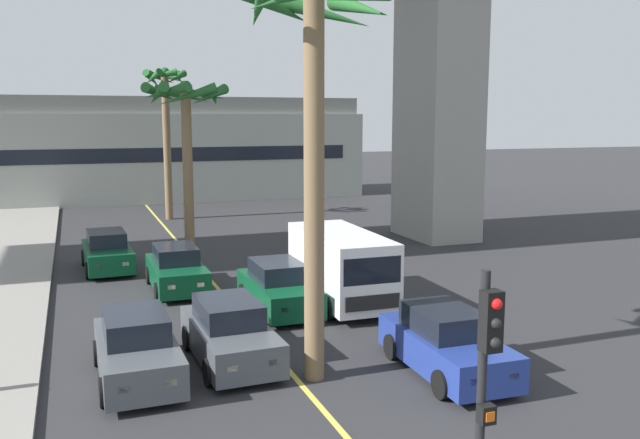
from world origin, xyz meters
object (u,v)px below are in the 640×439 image
Objects in this scene: car_queue_front at (230,334)px; car_queue_third at (446,344)px; palm_tree_near_median at (186,115)px; traffic_light_median_near at (485,389)px; palm_tree_far_median at (166,106)px; car_queue_sixth at (107,252)px; car_queue_fifth at (278,288)px; car_queue_second at (176,270)px; palm_tree_mid_median at (314,79)px; delivery_van at (341,265)px; car_queue_fourth at (137,349)px.

car_queue_front and car_queue_third have the same top height.
palm_tree_near_median is at bearing 102.80° from car_queue_third.
traffic_light_median_near is 0.56× the size of palm_tree_near_median.
palm_tree_far_median reaches higher than car_queue_front.
car_queue_fifth is at bearing -58.60° from car_queue_sixth.
car_queue_front is 1.00× the size of car_queue_sixth.
car_queue_front is 4.56m from car_queue_fifth.
traffic_light_median_near is 0.47× the size of palm_tree_far_median.
palm_tree_near_median reaches higher than traffic_light_median_near.
car_queue_front is 1.01× the size of car_queue_second.
palm_tree_mid_median is at bearing -88.16° from palm_tree_near_median.
car_queue_front and car_queue_sixth have the same top height.
car_queue_second is 7.74m from palm_tree_near_median.
car_queue_second is at bearing -104.00° from palm_tree_near_median.
traffic_light_median_near is at bearing -82.45° from car_queue_front.
car_queue_second and car_queue_fifth have the same top height.
delivery_van reaches higher than car_queue_sixth.
car_queue_second is 18.06m from palm_tree_far_median.
traffic_light_median_near is at bearing -89.82° from palm_tree_near_median.
palm_tree_far_median is at bearing 97.48° from delivery_van.
palm_tree_far_median is at bearing 88.89° from traffic_light_median_near.
palm_tree_mid_median is at bearing -117.68° from delivery_van.
traffic_light_median_near is at bearing -117.59° from car_queue_third.
car_queue_fourth is 0.99× the size of car_queue_sixth.
car_queue_third is 0.99× the size of traffic_light_median_near.
palm_tree_far_median reaches higher than palm_tree_near_median.
car_queue_second is at bearing 115.72° from car_queue_third.
delivery_van is 0.70× the size of palm_tree_near_median.
traffic_light_median_near is at bearing -93.12° from palm_tree_mid_median.
traffic_light_median_near is (3.48, -8.73, 1.99)m from car_queue_fourth.
palm_tree_mid_median is (1.61, -1.71, 6.15)m from car_queue_front.
car_queue_fourth and car_queue_sixth have the same top height.
car_queue_third is at bearing -14.66° from palm_tree_mid_median.
car_queue_front is at bearing -95.03° from palm_tree_near_median.
palm_tree_near_median is (1.34, 5.38, 5.40)m from car_queue_second.
delivery_van is at bearing 40.64° from car_queue_front.
palm_tree_mid_median is (1.81, -9.28, 6.15)m from car_queue_second.
car_queue_fourth is 0.55× the size of palm_tree_near_median.
palm_tree_mid_median is 1.02× the size of palm_tree_far_median.
palm_tree_mid_median is at bearing -46.75° from car_queue_front.
car_queue_second is 1.00× the size of car_queue_fourth.
car_queue_third is 6.75m from car_queue_fifth.
car_queue_third is 6.45m from delivery_van.
palm_tree_near_median reaches higher than car_queue_fourth.
car_queue_fourth is 14.77m from palm_tree_near_median.
car_queue_fifth is at bearing 41.99° from car_queue_fourth.
car_queue_second is 0.99× the size of car_queue_sixth.
car_queue_third is 7.70m from traffic_light_median_near.
palm_tree_far_median is (4.19, 12.85, 5.94)m from car_queue_sixth.
car_queue_front and car_queue_fourth have the same top height.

